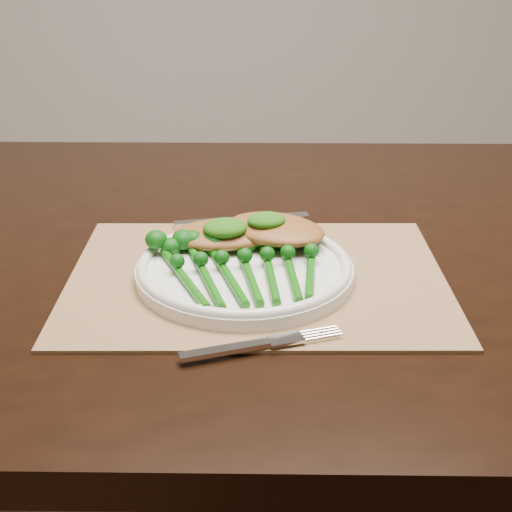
{
  "coord_description": "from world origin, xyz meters",
  "views": [
    {
      "loc": [
        -0.13,
        -0.75,
        1.13
      ],
      "look_at": [
        -0.03,
        -0.01,
        0.78
      ],
      "focal_mm": 50.0,
      "sensor_mm": 36.0,
      "label": 1
    }
  ],
  "objects": [
    {
      "name": "chicken_fillet_left",
      "position": [
        -0.07,
        0.06,
        0.78
      ],
      "size": [
        0.13,
        0.09,
        0.02
      ],
      "primitive_type": "ellipsoid",
      "rotation": [
        0.0,
        0.0,
        -0.05
      ],
      "color": "#975D2C",
      "rests_on": "dinner_plate"
    },
    {
      "name": "pesto_dollop_left",
      "position": [
        -0.06,
        0.04,
        0.8
      ],
      "size": [
        0.05,
        0.05,
        0.02
      ],
      "primitive_type": "ellipsoid",
      "color": "#174C0A",
      "rests_on": "chicken_fillet_left"
    },
    {
      "name": "chicken_fillet_right",
      "position": [
        -0.0,
        0.05,
        0.79
      ],
      "size": [
        0.16,
        0.15,
        0.03
      ],
      "primitive_type": "ellipsoid",
      "rotation": [
        0.0,
        0.0,
        -0.62
      ],
      "color": "#975D2C",
      "rests_on": "dinner_plate"
    },
    {
      "name": "broccolini_bundle",
      "position": [
        -0.05,
        -0.04,
        0.77
      ],
      "size": [
        0.18,
        0.2,
        0.04
      ],
      "rotation": [
        0.0,
        0.0,
        0.05
      ],
      "color": "#12590B",
      "rests_on": "dinner_plate"
    },
    {
      "name": "knife",
      "position": [
        -0.05,
        0.16,
        0.76
      ],
      "size": [
        0.19,
        0.03,
        0.01
      ],
      "rotation": [
        0.0,
        0.0,
        0.07
      ],
      "color": "silver",
      "rests_on": "placemat"
    },
    {
      "name": "fork",
      "position": [
        -0.04,
        -0.16,
        0.76
      ],
      "size": [
        0.17,
        0.04,
        0.01
      ],
      "rotation": [
        0.0,
        0.0,
        0.18
      ],
      "color": "silver",
      "rests_on": "placemat"
    },
    {
      "name": "dinner_plate",
      "position": [
        -0.05,
        -0.01,
        0.77
      ],
      "size": [
        0.25,
        0.25,
        0.02
      ],
      "color": "white",
      "rests_on": "placemat"
    },
    {
      "name": "dining_table",
      "position": [
        0.06,
        0.1,
        0.38
      ],
      "size": [
        1.71,
        1.12,
        0.75
      ],
      "rotation": [
        0.0,
        0.0,
        -0.15
      ],
      "color": "black",
      "rests_on": "ground"
    },
    {
      "name": "placemat",
      "position": [
        -0.03,
        -0.01,
        0.75
      ],
      "size": [
        0.48,
        0.38,
        0.0
      ],
      "primitive_type": "cube",
      "rotation": [
        0.0,
        0.0,
        -0.13
      ],
      "color": "#92714A",
      "rests_on": "dining_table"
    },
    {
      "name": "pesto_dollop_right",
      "position": [
        -0.01,
        0.04,
        0.8
      ],
      "size": [
        0.05,
        0.04,
        0.02
      ],
      "primitive_type": "ellipsoid",
      "color": "#174C0A",
      "rests_on": "chicken_fillet_right"
    }
  ]
}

